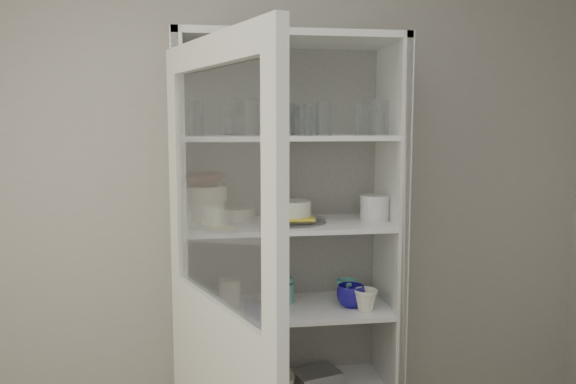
# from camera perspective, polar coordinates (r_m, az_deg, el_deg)

# --- Properties ---
(wall_back) EXTENTS (3.60, 0.02, 2.60)m
(wall_back) POSITION_cam_1_polar(r_m,az_deg,el_deg) (2.79, -4.74, -1.57)
(wall_back) COLOR #A2A096
(wall_back) RESTS_ON ground
(pantry_cabinet) EXTENTS (1.00, 0.45, 2.10)m
(pantry_cabinet) POSITION_cam_1_polar(r_m,az_deg,el_deg) (2.73, -0.19, -9.49)
(pantry_cabinet) COLOR #B7B7B7
(pantry_cabinet) RESTS_ON floor
(cupboard_door) EXTENTS (0.37, 0.85, 2.00)m
(cupboard_door) POSITION_cam_1_polar(r_m,az_deg,el_deg) (2.06, -6.93, -17.09)
(cupboard_door) COLOR #B7B7B7
(cupboard_door) RESTS_ON floor
(tumbler_0) EXTENTS (0.09, 0.09, 0.14)m
(tumbler_0) POSITION_cam_1_polar(r_m,az_deg,el_deg) (2.38, -9.36, 7.37)
(tumbler_0) COLOR silver
(tumbler_0) RESTS_ON shelf_glass
(tumbler_1) EXTENTS (0.10, 0.10, 0.15)m
(tumbler_1) POSITION_cam_1_polar(r_m,az_deg,el_deg) (2.42, -3.88, 7.54)
(tumbler_1) COLOR silver
(tumbler_1) RESTS_ON shelf_glass
(tumbler_2) EXTENTS (0.07, 0.07, 0.13)m
(tumbler_2) POSITION_cam_1_polar(r_m,az_deg,el_deg) (2.39, -0.59, 7.23)
(tumbler_2) COLOR silver
(tumbler_2) RESTS_ON shelf_glass
(tumbler_3) EXTENTS (0.08, 0.08, 0.12)m
(tumbler_3) POSITION_cam_1_polar(r_m,az_deg,el_deg) (2.45, 1.80, 7.20)
(tumbler_3) COLOR silver
(tumbler_3) RESTS_ON shelf_glass
(tumbler_4) EXTENTS (0.09, 0.09, 0.15)m
(tumbler_4) POSITION_cam_1_polar(r_m,az_deg,el_deg) (2.45, 3.64, 7.45)
(tumbler_4) COLOR silver
(tumbler_4) RESTS_ON shelf_glass
(tumbler_5) EXTENTS (0.10, 0.10, 0.16)m
(tumbler_5) POSITION_cam_1_polar(r_m,az_deg,el_deg) (2.54, 9.33, 7.47)
(tumbler_5) COLOR silver
(tumbler_5) RESTS_ON shelf_glass
(tumbler_6) EXTENTS (0.08, 0.08, 0.14)m
(tumbler_6) POSITION_cam_1_polar(r_m,az_deg,el_deg) (2.51, 7.67, 7.34)
(tumbler_6) COLOR silver
(tumbler_6) RESTS_ON shelf_glass
(tumbler_7) EXTENTS (0.09, 0.09, 0.15)m
(tumbler_7) POSITION_cam_1_polar(r_m,az_deg,el_deg) (2.50, -9.32, 7.46)
(tumbler_7) COLOR silver
(tumbler_7) RESTS_ON shelf_glass
(tumbler_8) EXTENTS (0.09, 0.09, 0.15)m
(tumbler_8) POSITION_cam_1_polar(r_m,az_deg,el_deg) (2.50, -5.67, 7.47)
(tumbler_8) COLOR silver
(tumbler_8) RESTS_ON shelf_glass
(tumbler_9) EXTENTS (0.09, 0.09, 0.15)m
(tumbler_9) POSITION_cam_1_polar(r_m,az_deg,el_deg) (2.58, -0.09, 7.43)
(tumbler_9) COLOR silver
(tumbler_9) RESTS_ON shelf_glass
(tumbler_10) EXTENTS (0.07, 0.07, 0.12)m
(tumbler_10) POSITION_cam_1_polar(r_m,az_deg,el_deg) (2.52, -0.25, 7.20)
(tumbler_10) COLOR silver
(tumbler_10) RESTS_ON shelf_glass
(tumbler_11) EXTENTS (0.09, 0.09, 0.14)m
(tumbler_11) POSITION_cam_1_polar(r_m,az_deg,el_deg) (2.58, 0.83, 7.36)
(tumbler_11) COLOR silver
(tumbler_11) RESTS_ON shelf_glass
(goblet_0) EXTENTS (0.07, 0.07, 0.15)m
(goblet_0) POSITION_cam_1_polar(r_m,az_deg,el_deg) (2.61, -5.63, 7.45)
(goblet_0) COLOR silver
(goblet_0) RESTS_ON shelf_glass
(goblet_1) EXTENTS (0.08, 0.08, 0.19)m
(goblet_1) POSITION_cam_1_polar(r_m,az_deg,el_deg) (2.62, -5.31, 7.87)
(goblet_1) COLOR silver
(goblet_1) RESTS_ON shelf_glass
(goblet_2) EXTENTS (0.07, 0.07, 0.15)m
(goblet_2) POSITION_cam_1_polar(r_m,az_deg,el_deg) (2.68, 0.41, 7.47)
(goblet_2) COLOR silver
(goblet_2) RESTS_ON shelf_glass
(goblet_3) EXTENTS (0.07, 0.07, 0.16)m
(goblet_3) POSITION_cam_1_polar(r_m,az_deg,el_deg) (2.72, 8.41, 7.44)
(goblet_3) COLOR silver
(goblet_3) RESTS_ON shelf_glass
(plate_stack_front) EXTENTS (0.20, 0.20, 0.11)m
(plate_stack_front) POSITION_cam_1_polar(r_m,az_deg,el_deg) (2.52, -8.71, -2.16)
(plate_stack_front) COLOR white
(plate_stack_front) RESTS_ON shelf_plates
(plate_stack_back) EXTENTS (0.21, 0.21, 0.06)m
(plate_stack_back) POSITION_cam_1_polar(r_m,az_deg,el_deg) (2.69, -5.59, -2.15)
(plate_stack_back) COLOR white
(plate_stack_back) RESTS_ON shelf_plates
(cream_bowl) EXTENTS (0.24, 0.24, 0.07)m
(cream_bowl) POSITION_cam_1_polar(r_m,az_deg,el_deg) (2.51, -8.75, -0.13)
(cream_bowl) COLOR beige
(cream_bowl) RESTS_ON plate_stack_front
(terracotta_bowl) EXTENTS (0.25, 0.25, 0.05)m
(terracotta_bowl) POSITION_cam_1_polar(r_m,az_deg,el_deg) (2.50, -8.78, 1.23)
(terracotta_bowl) COLOR #502314
(terracotta_bowl) RESTS_ON cream_bowl
(glass_platter) EXTENTS (0.38, 0.38, 0.02)m
(glass_platter) POSITION_cam_1_polar(r_m,az_deg,el_deg) (2.58, 0.54, -2.92)
(glass_platter) COLOR silver
(glass_platter) RESTS_ON shelf_plates
(yellow_trivet) EXTENTS (0.18, 0.18, 0.01)m
(yellow_trivet) POSITION_cam_1_polar(r_m,az_deg,el_deg) (2.58, 0.54, -2.60)
(yellow_trivet) COLOR yellow
(yellow_trivet) RESTS_ON glass_platter
(white_ramekin) EXTENTS (0.21, 0.21, 0.07)m
(white_ramekin) POSITION_cam_1_polar(r_m,az_deg,el_deg) (2.57, 0.54, -1.68)
(white_ramekin) COLOR white
(white_ramekin) RESTS_ON yellow_trivet
(grey_bowl_stack) EXTENTS (0.14, 0.14, 0.12)m
(grey_bowl_stack) POSITION_cam_1_polar(r_m,az_deg,el_deg) (2.66, 8.82, -1.59)
(grey_bowl_stack) COLOR silver
(grey_bowl_stack) RESTS_ON shelf_plates
(mug_blue) EXTENTS (0.17, 0.17, 0.10)m
(mug_blue) POSITION_cam_1_polar(r_m,az_deg,el_deg) (2.68, 6.40, -10.45)
(mug_blue) COLOR navy
(mug_blue) RESTS_ON shelf_mugs
(mug_teal) EXTENTS (0.13, 0.13, 0.10)m
(mug_teal) POSITION_cam_1_polar(r_m,az_deg,el_deg) (2.78, 6.02, -9.84)
(mug_teal) COLOR #25797A
(mug_teal) RESTS_ON shelf_mugs
(mug_white) EXTENTS (0.11, 0.11, 0.10)m
(mug_white) POSITION_cam_1_polar(r_m,az_deg,el_deg) (2.64, 7.91, -10.82)
(mug_white) COLOR white
(mug_white) RESTS_ON shelf_mugs
(teal_jar) EXTENTS (0.09, 0.09, 0.11)m
(teal_jar) POSITION_cam_1_polar(r_m,az_deg,el_deg) (2.73, -0.33, -10.03)
(teal_jar) COLOR #25797A
(teal_jar) RESTS_ON shelf_mugs
(measuring_cups) EXTENTS (0.09, 0.09, 0.04)m
(measuring_cups) POSITION_cam_1_polar(r_m,az_deg,el_deg) (2.58, -6.75, -11.90)
(measuring_cups) COLOR #A4A4AE
(measuring_cups) RESTS_ON shelf_mugs
(white_canister) EXTENTS (0.11, 0.11, 0.12)m
(white_canister) POSITION_cam_1_polar(r_m,az_deg,el_deg) (2.70, -5.93, -10.10)
(white_canister) COLOR white
(white_canister) RESTS_ON shelf_mugs
(cream_dish) EXTENTS (0.26, 0.26, 0.08)m
(cream_dish) POSITION_cam_1_polar(r_m,az_deg,el_deg) (2.78, -2.03, -18.88)
(cream_dish) COLOR beige
(cream_dish) RESTS_ON shelf_bot
(tin_box) EXTENTS (0.25, 0.21, 0.06)m
(tin_box) POSITION_cam_1_polar(r_m,az_deg,el_deg) (2.86, 2.93, -18.31)
(tin_box) COLOR gray
(tin_box) RESTS_ON shelf_bot
(tumbler_12) EXTENTS (0.07, 0.07, 0.14)m
(tumbler_12) POSITION_cam_1_polar(r_m,az_deg,el_deg) (2.45, 2.37, 7.37)
(tumbler_12) COLOR silver
(tumbler_12) RESTS_ON shelf_glass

